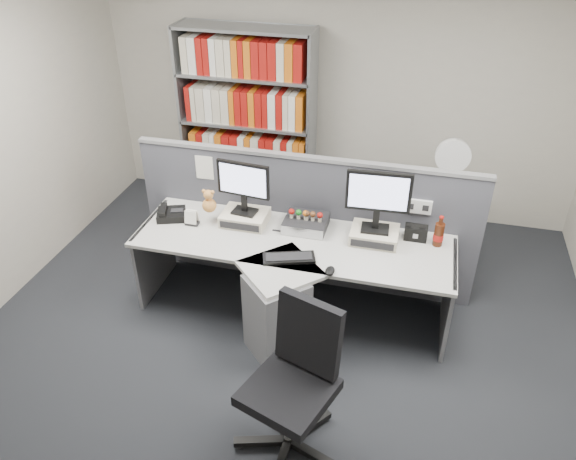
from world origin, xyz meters
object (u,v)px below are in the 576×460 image
(desk_phone, at_px, (171,214))
(speaker, at_px, (416,233))
(desktop_pc, at_px, (306,223))
(keyboard, at_px, (289,258))
(desk, at_px, (286,282))
(filing_cabinet, at_px, (441,224))
(monitor_left, at_px, (243,184))
(cola_bottle, at_px, (439,234))
(shelving_unit, at_px, (248,126))
(monitor_right, at_px, (378,196))
(mouse, at_px, (330,271))
(office_chair, at_px, (296,378))
(desk_fan, at_px, (452,160))
(desk_calendar, at_px, (192,219))

(desk_phone, distance_m, speaker, 2.08)
(desktop_pc, bearing_deg, keyboard, -93.24)
(desk, bearing_deg, speaker, 26.67)
(desktop_pc, relative_size, filing_cabinet, 0.50)
(monitor_left, xyz_separation_m, cola_bottle, (1.60, 0.06, -0.28))
(keyboard, distance_m, speaker, 1.07)
(monitor_left, bearing_deg, shelving_unit, 106.64)
(desktop_pc, bearing_deg, monitor_right, -4.10)
(desktop_pc, height_order, mouse, desktop_pc)
(monitor_left, xyz_separation_m, office_chair, (0.80, -1.45, -0.53))
(shelving_unit, distance_m, desk_fan, 2.15)
(monitor_right, xyz_separation_m, office_chair, (-0.30, -1.45, -0.56))
(desk, relative_size, desk_calendar, 19.33)
(mouse, relative_size, speaker, 0.62)
(office_chair, bearing_deg, monitor_left, 118.84)
(monitor_left, height_order, desktop_pc, monitor_left)
(desk_calendar, distance_m, filing_cabinet, 2.42)
(monitor_right, xyz_separation_m, mouse, (-0.26, -0.53, -0.39))
(keyboard, distance_m, office_chair, 1.08)
(desk_phone, height_order, desk_fan, desk_fan)
(keyboard, xyz_separation_m, desk_calendar, (-0.92, 0.29, 0.04))
(shelving_unit, bearing_deg, desk_calendar, -89.62)
(desktop_pc, xyz_separation_m, keyboard, (-0.03, -0.47, -0.03))
(desk_phone, xyz_separation_m, speaker, (2.07, 0.18, 0.02))
(desk_calendar, bearing_deg, cola_bottle, 5.48)
(keyboard, bearing_deg, filing_cabinet, 51.10)
(cola_bottle, distance_m, office_chair, 1.73)
(keyboard, bearing_deg, cola_bottle, 23.79)
(speaker, relative_size, office_chair, 0.17)
(desk_phone, relative_size, shelving_unit, 0.15)
(cola_bottle, bearing_deg, keyboard, -156.21)
(desk, relative_size, desktop_pc, 7.36)
(office_chair, bearing_deg, shelving_unit, 112.99)
(monitor_left, distance_m, desk_calendar, 0.55)
(mouse, bearing_deg, cola_bottle, 37.45)
(desk_calendar, height_order, speaker, desk_calendar)
(monitor_left, xyz_separation_m, desk_calendar, (-0.43, -0.14, -0.32))
(mouse, relative_size, desk_fan, 0.21)
(speaker, bearing_deg, filing_cabinet, 75.35)
(filing_cabinet, xyz_separation_m, office_chair, (-0.86, -2.47, 0.22))
(speaker, bearing_deg, desk, -153.33)
(monitor_right, xyz_separation_m, keyboard, (-0.60, -0.43, -0.39))
(monitor_right, xyz_separation_m, desk_fan, (0.56, 1.02, -0.09))
(desk_fan, relative_size, office_chair, 0.51)
(desk, xyz_separation_m, mouse, (0.37, -0.14, 0.29))
(desk, height_order, speaker, speaker)
(desk_phone, distance_m, shelving_unit, 1.58)
(monitor_right, xyz_separation_m, speaker, (0.32, 0.10, -0.35))
(desk_calendar, bearing_deg, desktop_pc, 10.69)
(cola_bottle, bearing_deg, desk_fan, 86.23)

